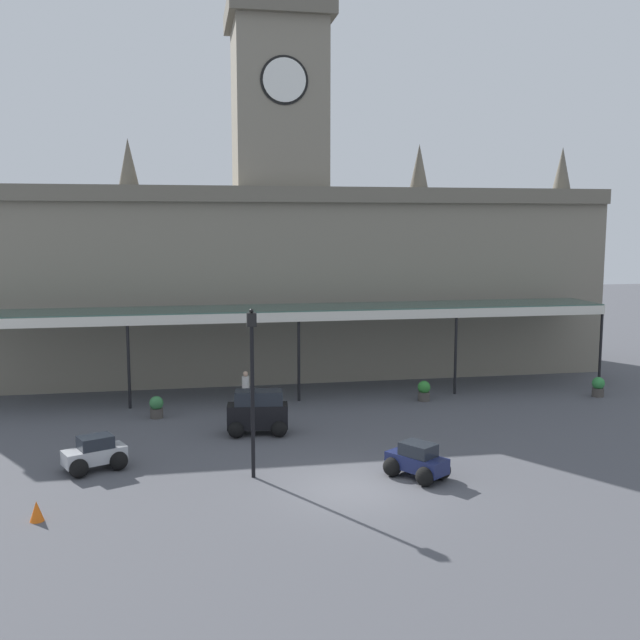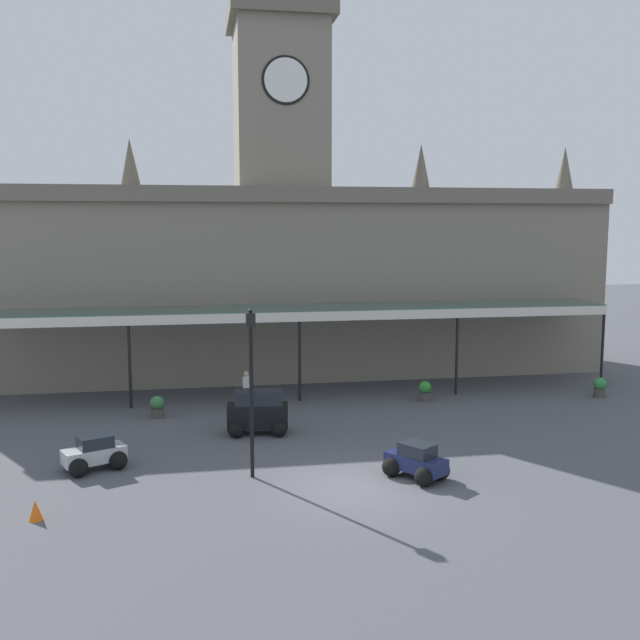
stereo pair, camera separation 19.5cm
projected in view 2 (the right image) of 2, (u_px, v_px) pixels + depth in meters
name	position (u px, v px, depth m)	size (l,w,h in m)	color
ground_plane	(353.00, 489.00, 22.99)	(140.00, 140.00, 0.00)	#4D4E54
station_building	(281.00, 266.00, 40.37)	(35.64, 6.89, 19.88)	gray
entrance_canopy	(296.00, 310.00, 35.09)	(31.31, 3.26, 4.33)	#38564C
car_black_van	(258.00, 414.00, 28.89)	(2.49, 1.77, 1.77)	black
car_silver_sedan	(94.00, 455.00, 24.71)	(2.23, 2.00, 1.19)	#B2B5BA
car_navy_sedan	(416.00, 463.00, 23.90)	(2.14, 2.25, 1.19)	#19214C
pedestrian_near_entrance	(246.00, 387.00, 33.14)	(0.34, 0.39, 1.67)	#3F384C
victorian_lamppost	(251.00, 375.00, 23.58)	(0.30, 0.30, 5.63)	black
traffic_cone	(35.00, 510.00, 20.50)	(0.40, 0.40, 0.59)	orange
planter_near_kerb	(157.00, 407.00, 31.36)	(0.60, 0.60, 0.96)	#47423D
planter_by_canopy	(600.00, 387.00, 35.11)	(0.60, 0.60, 0.96)	#47423D
planter_forecourt_centre	(425.00, 391.00, 34.31)	(0.60, 0.60, 0.96)	#47423D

